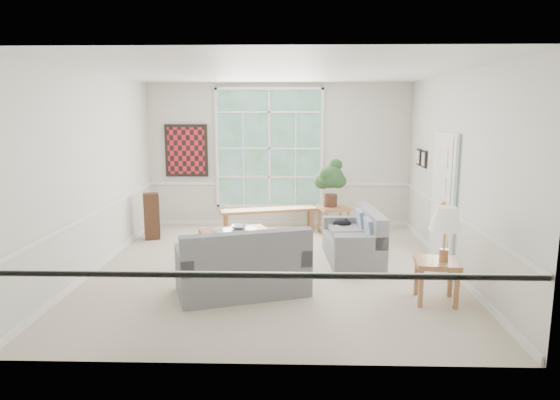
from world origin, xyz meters
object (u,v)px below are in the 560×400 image
object	(u,v)px
loveseat_front	(242,260)
side_table	(436,281)
coffee_table	(235,242)
end_table	(333,220)
loveseat_right	(353,235)

from	to	relation	value
loveseat_front	side_table	world-z (taller)	loveseat_front
coffee_table	loveseat_front	bearing A→B (deg)	-102.30
loveseat_front	end_table	xyz separation A→B (m)	(1.48, 3.27, -0.18)
loveseat_front	end_table	size ratio (longest dim) A/B	3.04
end_table	coffee_table	bearing A→B (deg)	-141.32
loveseat_right	loveseat_front	size ratio (longest dim) A/B	0.91
end_table	loveseat_front	bearing A→B (deg)	-114.36
end_table	side_table	size ratio (longest dim) A/B	1.02
loveseat_front	end_table	bearing A→B (deg)	47.19
loveseat_right	side_table	xyz separation A→B (m)	(0.87, -1.77, -0.15)
side_table	loveseat_right	bearing A→B (deg)	116.10
coffee_table	end_table	distance (m)	2.30
loveseat_right	end_table	size ratio (longest dim) A/B	2.78
loveseat_right	loveseat_front	bearing A→B (deg)	-140.87
end_table	side_table	xyz separation A→B (m)	(1.04, -3.52, -0.00)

